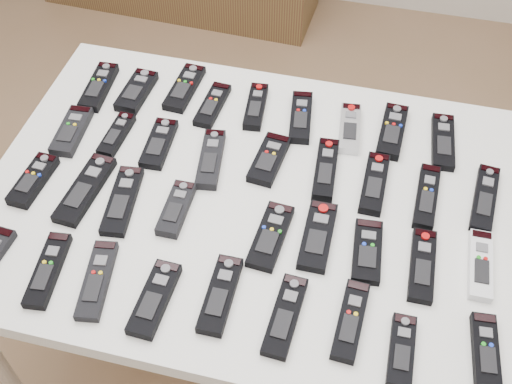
% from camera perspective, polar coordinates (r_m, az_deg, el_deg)
% --- Properties ---
extents(ground, '(4.00, 4.00, 0.00)m').
position_cam_1_polar(ground, '(2.15, -2.89, -12.54)').
color(ground, olive).
rests_on(ground, ground).
extents(table, '(1.25, 0.88, 0.78)m').
position_cam_1_polar(table, '(1.51, 0.00, -1.91)').
color(table, white).
rests_on(table, ground).
extents(remote_0, '(0.06, 0.18, 0.02)m').
position_cam_1_polar(remote_0, '(1.77, -13.79, 9.07)').
color(remote_0, black).
rests_on(remote_0, table).
extents(remote_1, '(0.07, 0.16, 0.02)m').
position_cam_1_polar(remote_1, '(1.73, -10.57, 8.81)').
color(remote_1, black).
rests_on(remote_1, table).
extents(remote_2, '(0.07, 0.18, 0.02)m').
position_cam_1_polar(remote_2, '(1.73, -6.38, 9.18)').
color(remote_2, black).
rests_on(remote_2, table).
extents(remote_3, '(0.06, 0.16, 0.02)m').
position_cam_1_polar(remote_3, '(1.67, -3.89, 7.72)').
color(remote_3, black).
rests_on(remote_3, table).
extents(remote_4, '(0.06, 0.16, 0.02)m').
position_cam_1_polar(remote_4, '(1.66, -0.02, 7.60)').
color(remote_4, black).
rests_on(remote_4, table).
extents(remote_5, '(0.07, 0.18, 0.02)m').
position_cam_1_polar(remote_5, '(1.63, 4.00, 6.65)').
color(remote_5, black).
rests_on(remote_5, table).
extents(remote_6, '(0.07, 0.17, 0.02)m').
position_cam_1_polar(remote_6, '(1.62, 8.33, 5.60)').
color(remote_6, '#B7B7BC').
rests_on(remote_6, table).
extents(remote_7, '(0.06, 0.18, 0.02)m').
position_cam_1_polar(remote_7, '(1.63, 12.01, 5.30)').
color(remote_7, black).
rests_on(remote_7, table).
extents(remote_8, '(0.06, 0.18, 0.02)m').
position_cam_1_polar(remote_8, '(1.63, 16.28, 4.31)').
color(remote_8, black).
rests_on(remote_8, table).
extents(remote_9, '(0.07, 0.16, 0.02)m').
position_cam_1_polar(remote_9, '(1.66, -16.07, 5.24)').
color(remote_9, black).
rests_on(remote_9, table).
extents(remote_10, '(0.05, 0.15, 0.02)m').
position_cam_1_polar(remote_10, '(1.62, -12.29, 4.99)').
color(remote_10, black).
rests_on(remote_10, table).
extents(remote_11, '(0.06, 0.16, 0.02)m').
position_cam_1_polar(remote_11, '(1.58, -8.62, 4.28)').
color(remote_11, black).
rests_on(remote_11, table).
extents(remote_12, '(0.08, 0.18, 0.02)m').
position_cam_1_polar(remote_12, '(1.53, -4.04, 2.94)').
color(remote_12, black).
rests_on(remote_12, table).
extents(remote_13, '(0.08, 0.16, 0.02)m').
position_cam_1_polar(remote_13, '(1.53, 1.17, 2.93)').
color(remote_13, black).
rests_on(remote_13, table).
extents(remote_14, '(0.06, 0.19, 0.02)m').
position_cam_1_polar(remote_14, '(1.51, 6.21, 2.01)').
color(remote_14, black).
rests_on(remote_14, table).
extents(remote_15, '(0.05, 0.18, 0.02)m').
position_cam_1_polar(remote_15, '(1.50, 10.48, 0.75)').
color(remote_15, black).
rests_on(remote_15, table).
extents(remote_16, '(0.05, 0.18, 0.02)m').
position_cam_1_polar(remote_16, '(1.50, 14.94, -0.39)').
color(remote_16, black).
rests_on(remote_16, table).
extents(remote_17, '(0.07, 0.20, 0.02)m').
position_cam_1_polar(remote_17, '(1.54, 19.67, -0.53)').
color(remote_17, black).
rests_on(remote_17, table).
extents(remote_18, '(0.06, 0.16, 0.02)m').
position_cam_1_polar(remote_18, '(1.57, -19.19, 1.00)').
color(remote_18, black).
rests_on(remote_18, table).
extents(remote_19, '(0.07, 0.21, 0.02)m').
position_cam_1_polar(remote_19, '(1.52, -14.95, 0.24)').
color(remote_19, black).
rests_on(remote_19, table).
extents(remote_20, '(0.08, 0.20, 0.02)m').
position_cam_1_polar(remote_20, '(1.48, -11.80, -0.76)').
color(remote_20, black).
rests_on(remote_20, table).
extents(remote_21, '(0.05, 0.15, 0.02)m').
position_cam_1_polar(remote_21, '(1.44, -7.10, -1.49)').
color(remote_21, black).
rests_on(remote_21, table).
extents(remote_22, '(0.07, 0.18, 0.02)m').
position_cam_1_polar(remote_22, '(1.38, 1.30, -3.94)').
color(remote_22, black).
rests_on(remote_22, table).
extents(remote_23, '(0.06, 0.18, 0.02)m').
position_cam_1_polar(remote_23, '(1.39, 5.50, -3.92)').
color(remote_23, black).
rests_on(remote_23, table).
extents(remote_24, '(0.07, 0.16, 0.02)m').
position_cam_1_polar(remote_24, '(1.38, 9.86, -5.22)').
color(remote_24, black).
rests_on(remote_24, table).
extents(remote_25, '(0.05, 0.18, 0.02)m').
position_cam_1_polar(remote_25, '(1.38, 14.57, -6.33)').
color(remote_25, black).
rests_on(remote_25, table).
extents(remote_26, '(0.05, 0.17, 0.02)m').
position_cam_1_polar(remote_26, '(1.42, 19.32, -6.14)').
color(remote_26, silver).
rests_on(remote_26, table).
extents(remote_28, '(0.07, 0.18, 0.02)m').
position_cam_1_polar(remote_28, '(1.40, -18.02, -6.60)').
color(remote_28, black).
rests_on(remote_28, table).
extents(remote_29, '(0.08, 0.19, 0.02)m').
position_cam_1_polar(remote_29, '(1.36, -13.94, -7.60)').
color(remote_29, black).
rests_on(remote_29, table).
extents(remote_30, '(0.06, 0.17, 0.02)m').
position_cam_1_polar(remote_30, '(1.31, -9.00, -9.35)').
color(remote_30, black).
rests_on(remote_30, table).
extents(remote_31, '(0.05, 0.18, 0.02)m').
position_cam_1_polar(remote_31, '(1.30, -3.19, -9.10)').
color(remote_31, black).
rests_on(remote_31, table).
extents(remote_32, '(0.06, 0.18, 0.02)m').
position_cam_1_polar(remote_32, '(1.28, 2.60, -10.94)').
color(remote_32, black).
rests_on(remote_32, table).
extents(remote_33, '(0.06, 0.17, 0.02)m').
position_cam_1_polar(remote_33, '(1.29, 8.40, -11.25)').
color(remote_33, black).
rests_on(remote_33, table).
extents(remote_34, '(0.05, 0.15, 0.02)m').
position_cam_1_polar(remote_34, '(1.27, 12.82, -13.58)').
color(remote_34, black).
rests_on(remote_34, table).
extents(remote_35, '(0.06, 0.16, 0.02)m').
position_cam_1_polar(remote_35, '(1.31, 19.73, -13.24)').
color(remote_35, black).
rests_on(remote_35, table).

